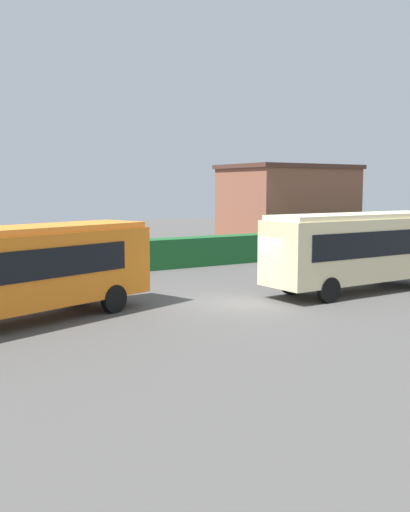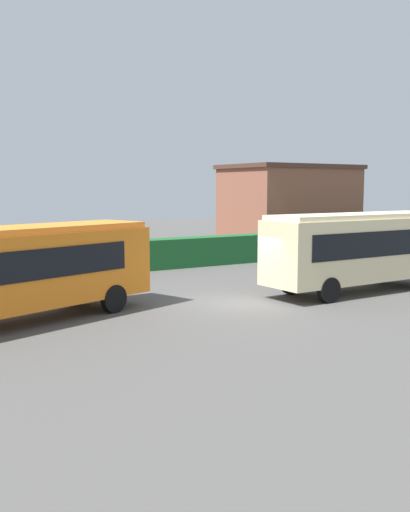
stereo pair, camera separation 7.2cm
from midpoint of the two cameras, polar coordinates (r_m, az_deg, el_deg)
ground_plane at (r=22.92m, az=3.17°, el=-4.44°), size 107.58×107.58×0.00m
bus_orange at (r=20.05m, az=-17.02°, el=-1.06°), size 9.28×5.12×3.15m
bus_cream at (r=25.60m, az=14.61°, el=0.83°), size 9.11×2.59×3.32m
hedge_row at (r=31.33m, az=-7.24°, el=0.02°), size 65.79×1.33×1.62m
depot_building at (r=44.47m, az=8.02°, el=4.84°), size 9.33×6.51×6.05m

